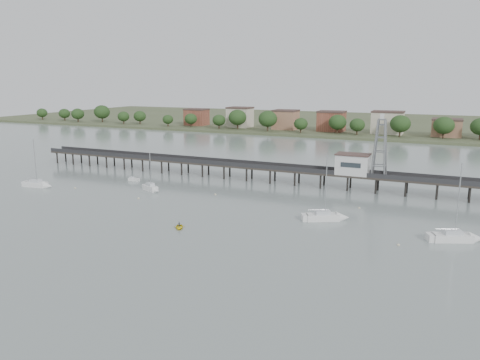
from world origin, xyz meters
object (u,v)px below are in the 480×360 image
object	(u,v)px
sailboat_c	(330,217)
yellow_dinghy	(179,228)
pier	(261,168)
white_tender	(134,179)
lattice_tower	(380,148)
sailboat_b	(152,189)
sailboat_a	(40,185)
sailboat_d	(461,238)

from	to	relation	value
sailboat_c	yellow_dinghy	xyz separation A→B (m)	(-24.73, -16.97, -0.64)
pier	white_tender	xyz separation A→B (m)	(-32.35, -14.30, -3.42)
lattice_tower	sailboat_b	size ratio (longest dim) A/B	1.53
lattice_tower	white_tender	distance (m)	66.30
sailboat_c	sailboat_b	world-z (taller)	sailboat_c
sailboat_a	yellow_dinghy	bearing A→B (deg)	-22.58
sailboat_c	white_tender	xyz separation A→B (m)	(-58.65, 14.15, -0.26)
pier	sailboat_d	size ratio (longest dim) A/B	10.24
lattice_tower	sailboat_d	xyz separation A→B (m)	(18.63, -31.35, -10.47)
lattice_tower	sailboat_c	world-z (taller)	lattice_tower
pier	yellow_dinghy	distance (m)	45.60
pier	sailboat_a	distance (m)	58.73
sailboat_a	white_tender	world-z (taller)	sailboat_a
white_tender	yellow_dinghy	distance (m)	46.03
sailboat_b	yellow_dinghy	xyz separation A→B (m)	(22.08, -22.95, -0.66)
sailboat_b	sailboat_a	world-z (taller)	sailboat_a
sailboat_c	yellow_dinghy	world-z (taller)	sailboat_c
pier	sailboat_a	xyz separation A→B (m)	(-49.87, -30.85, -3.15)
sailboat_d	sailboat_b	distance (m)	71.19
pier	white_tender	distance (m)	35.53
sailboat_b	white_tender	bearing A→B (deg)	168.34
sailboat_a	lattice_tower	bearing A→B (deg)	13.99
sailboat_c	white_tender	size ratio (longest dim) A/B	4.58
pier	sailboat_b	size ratio (longest dim) A/B	14.78
sailboat_a	yellow_dinghy	world-z (taller)	sailboat_a
white_tender	yellow_dinghy	xyz separation A→B (m)	(33.92, -31.12, -0.38)
lattice_tower	yellow_dinghy	world-z (taller)	lattice_tower
white_tender	yellow_dinghy	world-z (taller)	yellow_dinghy
sailboat_a	yellow_dinghy	xyz separation A→B (m)	(51.44, -14.56, -0.64)
sailboat_c	sailboat_a	distance (m)	76.21
pier	sailboat_a	size ratio (longest dim) A/B	11.38
sailboat_d	yellow_dinghy	bearing A→B (deg)	173.24
sailboat_b	sailboat_c	bearing A→B (deg)	15.68
sailboat_c	sailboat_b	xyz separation A→B (m)	(-46.81, 5.97, 0.02)
sailboat_d	sailboat_c	size ratio (longest dim) A/B	1.02
lattice_tower	sailboat_a	distance (m)	87.65
sailboat_a	yellow_dinghy	size ratio (longest dim) A/B	4.39
sailboat_b	yellow_dinghy	size ratio (longest dim) A/B	3.38
sailboat_c	pier	bearing A→B (deg)	104.58
sailboat_d	sailboat_a	world-z (taller)	sailboat_d
sailboat_a	sailboat_b	bearing A→B (deg)	9.15
sailboat_d	lattice_tower	bearing A→B (deg)	97.80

